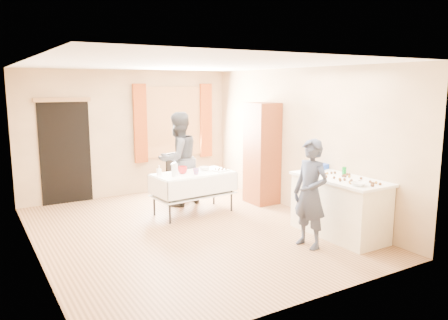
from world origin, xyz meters
TOP-DOWN VIEW (x-y plane):
  - floor at (0.00, 0.00)m, footprint 4.50×5.50m
  - ceiling at (0.00, 0.00)m, footprint 4.50×5.50m
  - wall_back at (0.00, 2.76)m, footprint 4.50×0.02m
  - wall_front at (0.00, -2.76)m, footprint 4.50×0.02m
  - wall_left at (-2.26, 0.00)m, footprint 0.02×5.50m
  - wall_right at (2.26, 0.00)m, footprint 0.02×5.50m
  - window_frame at (1.00, 2.72)m, footprint 1.32×0.06m
  - window_pane at (1.00, 2.71)m, footprint 1.20×0.02m
  - curtain_left at (0.22, 2.67)m, footprint 0.28×0.06m
  - curtain_right at (1.78, 2.67)m, footprint 0.28×0.06m
  - doorway at (-1.30, 2.73)m, footprint 0.95×0.04m
  - door_lintel at (-1.30, 2.70)m, footprint 1.05×0.06m
  - cabinet at (1.99, 0.78)m, footprint 0.50×0.60m
  - counter at (1.89, -1.39)m, footprint 0.73×1.54m
  - party_table at (0.49, 0.80)m, footprint 1.49×0.85m
  - chair at (0.72, 1.91)m, footprint 0.50×0.50m
  - girl at (1.17, -1.52)m, footprint 0.66×0.51m
  - woman at (0.52, 1.47)m, footprint 1.18×1.08m
  - soda_can at (2.10, -1.26)m, footprint 0.07×0.07m
  - mixing_bowl at (1.70, -1.92)m, footprint 0.32×0.32m
  - foam_block at (1.86, -0.77)m, footprint 0.18×0.15m
  - blue_basket at (2.14, -0.71)m, footprint 0.34×0.28m
  - pitcher at (0.08, 0.68)m, footprint 0.12×0.12m
  - cup_red at (0.30, 0.83)m, footprint 0.22×0.22m
  - cup_rainbow at (0.47, 0.63)m, footprint 0.18×0.18m
  - small_bowl at (0.80, 0.92)m, footprint 0.27×0.27m
  - pastry_tray at (1.01, 0.69)m, footprint 0.32×0.26m
  - bottle at (-0.09, 0.96)m, footprint 0.07×0.07m
  - cake_balls at (1.87, -1.56)m, footprint 0.48×1.08m

SIDE VIEW (x-z plane):
  - floor at x=0.00m, z-range -0.02..0.00m
  - chair at x=0.72m, z-range -0.19..0.74m
  - party_table at x=0.49m, z-range 0.07..0.82m
  - counter at x=1.89m, z-range 0.00..0.91m
  - pastry_tray at x=1.01m, z-range 0.75..0.77m
  - girl at x=1.17m, z-range 0.00..1.56m
  - small_bowl at x=0.80m, z-range 0.75..0.81m
  - cup_rainbow at x=0.47m, z-range 0.75..0.86m
  - cup_red at x=0.30m, z-range 0.75..0.88m
  - bottle at x=-0.09m, z-range 0.75..0.90m
  - pitcher at x=0.08m, z-range 0.75..0.97m
  - woman at x=0.52m, z-range 0.00..1.80m
  - cake_balls at x=1.87m, z-range 0.91..0.95m
  - mixing_bowl at x=1.70m, z-range 0.91..0.96m
  - foam_block at x=1.86m, z-range 0.91..0.99m
  - blue_basket at x=2.14m, z-range 0.91..0.99m
  - soda_can at x=2.10m, z-range 0.91..1.03m
  - cabinet at x=1.99m, z-range 0.00..1.96m
  - doorway at x=-1.30m, z-range 0.00..2.00m
  - wall_back at x=0.00m, z-range 0.00..2.60m
  - wall_front at x=0.00m, z-range 0.00..2.60m
  - wall_left at x=-2.26m, z-range 0.00..2.60m
  - wall_right at x=2.26m, z-range 0.00..2.60m
  - window_frame at x=1.00m, z-range 0.74..2.26m
  - window_pane at x=1.00m, z-range 0.80..2.20m
  - curtain_left at x=0.22m, z-range 0.67..2.33m
  - curtain_right at x=1.78m, z-range 0.67..2.33m
  - door_lintel at x=-1.30m, z-range 1.98..2.06m
  - ceiling at x=0.00m, z-range 2.60..2.62m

